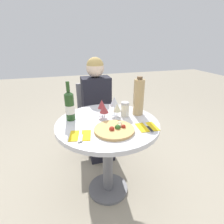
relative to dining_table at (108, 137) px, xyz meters
The scene contains 14 objects.
ground_plane 0.60m from the dining_table, ahead, with size 12.00×12.00×0.00m, color #9E937F.
dining_table is the anchor object (origin of this frame).
chair_behind_diner 0.82m from the dining_table, 86.16° to the left, with size 0.44×0.44×0.86m.
seated_diner 0.66m from the dining_table, 85.35° to the left, with size 0.34×0.44×1.20m.
pizza_large 0.23m from the dining_table, 85.74° to the right, with size 0.30×0.30×0.05m.
wine_bottle 0.42m from the dining_table, 155.78° to the left, with size 0.08×0.08×0.33m.
tall_carafe 0.45m from the dining_table, 14.79° to the left, with size 0.09×0.09×0.34m.
sugar_shaker 0.29m from the dining_table, 21.62° to the left, with size 0.07×0.07×0.13m.
wine_glass_front_left 0.25m from the dining_table, 107.66° to the left, with size 0.08×0.08×0.14m.
wine_glass_front_right 0.27m from the dining_table, 26.17° to the left, with size 0.07×0.07×0.13m.
wine_glass_back_right 0.32m from the dining_table, 52.45° to the left, with size 0.08×0.08×0.17m.
wine_glass_back_left 0.29m from the dining_table, 96.86° to the left, with size 0.07×0.07×0.15m.
place_setting_left 0.33m from the dining_table, 145.43° to the right, with size 0.18×0.19×0.01m.
place_setting_right 0.36m from the dining_table, 33.99° to the right, with size 0.16×0.19×0.01m.
Camera 1 is at (-0.33, -1.27, 1.39)m, focal length 28.00 mm.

